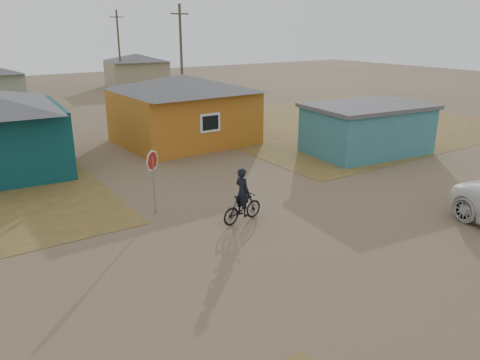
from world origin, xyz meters
name	(u,v)px	position (x,y,z in m)	size (l,w,h in m)	color
ground	(315,238)	(0.00, 0.00, 0.00)	(120.00, 120.00, 0.00)	brown
grass_ne	(338,123)	(14.00, 13.00, 0.01)	(20.00, 18.00, 0.00)	olive
house_yellow	(184,108)	(2.50, 14.00, 2.00)	(7.72, 6.76, 3.90)	#B0661B
shed_turquoise	(367,128)	(9.50, 6.50, 1.31)	(6.71, 4.93, 2.60)	#38747B
house_beige_east	(137,70)	(10.00, 40.00, 1.86)	(6.95, 6.05, 3.60)	gray
utility_pole_near	(181,59)	(6.50, 22.00, 4.14)	(1.40, 0.20, 8.00)	brown
utility_pole_far	(119,50)	(7.50, 38.00, 4.14)	(1.40, 0.20, 8.00)	brown
stop_sign	(153,167)	(-3.46, 4.73, 1.77)	(0.77, 0.24, 2.39)	gray
cyclist	(242,202)	(-1.21, 2.39, 0.71)	(1.77, 0.74, 1.94)	black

